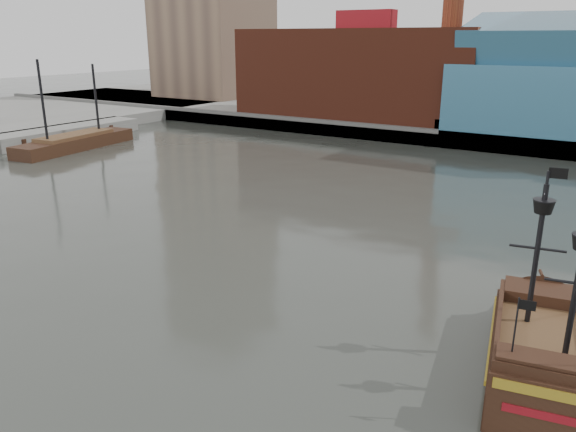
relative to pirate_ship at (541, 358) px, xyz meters
The scene contains 6 objects.
ground 19.23m from the pirate_ship, 159.41° to the right, with size 400.00×400.00×0.00m, color #2E302A.
promenade_far 87.12m from the pirate_ship, 101.91° to the left, with size 220.00×60.00×2.00m, color slate.
seawall 58.57m from the pirate_ship, 107.87° to the left, with size 220.00×1.00×2.60m, color #4C4C49.
pier 79.45m from the pirate_ship, 162.99° to the left, with size 6.00×40.00×2.00m, color slate.
pirate_ship is the anchor object (origin of this frame).
docked_vessel 72.07m from the pirate_ship, 159.08° to the left, with size 6.91×20.22×13.48m.
Camera 1 is at (20.30, -19.59, 15.64)m, focal length 35.00 mm.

